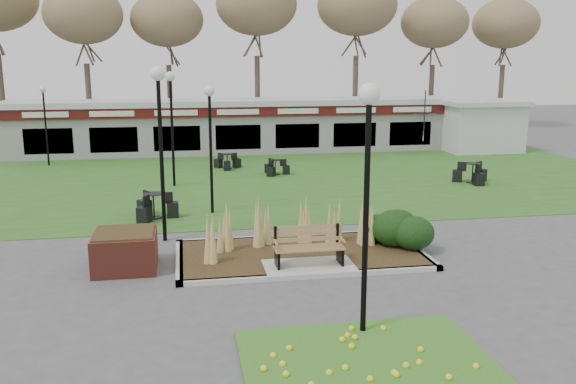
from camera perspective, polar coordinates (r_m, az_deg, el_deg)
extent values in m
plane|color=#515154|center=(14.84, 2.08, -7.49)|extent=(100.00, 100.00, 0.00)
cube|color=#325D1D|center=(26.30, -3.32, 1.27)|extent=(34.00, 16.00, 0.02)
cube|color=#2E651D|center=(10.74, 7.35, -15.43)|extent=(4.20, 3.00, 0.08)
cube|color=black|center=(15.93, 1.19, -5.85)|extent=(6.22, 3.22, 0.12)
cube|color=#B7B7B2|center=(14.44, 2.43, -7.81)|extent=(6.40, 0.18, 0.12)
cube|color=#B7B7B2|center=(17.44, 0.17, -4.24)|extent=(6.40, 0.18, 0.12)
cube|color=#B7B7B2|center=(15.66, -10.12, -6.37)|extent=(0.18, 3.40, 0.12)
cube|color=#B7B7B2|center=(16.78, 11.71, -5.17)|extent=(0.18, 3.40, 0.12)
cube|color=#B7B7B2|center=(14.96, 1.97, -7.07)|extent=(2.20, 1.20, 0.13)
cone|color=tan|center=(15.89, -5.83, -3.57)|extent=(0.36, 0.36, 1.15)
cone|color=tan|center=(16.37, -2.44, -3.05)|extent=(0.36, 0.36, 1.15)
cone|color=tan|center=(16.73, 1.22, -2.70)|extent=(0.36, 0.36, 1.15)
cone|color=tan|center=(16.73, 4.38, -2.73)|extent=(0.36, 0.36, 1.15)
cone|color=tan|center=(16.57, 7.40, -2.95)|extent=(0.36, 0.36, 1.15)
cone|color=tan|center=(15.10, -7.51, -4.47)|extent=(0.36, 0.36, 1.15)
ellipsoid|color=black|center=(16.64, 9.90, -3.35)|extent=(1.21, 1.10, 0.99)
ellipsoid|color=black|center=(16.43, 11.68, -3.78)|extent=(1.10, 1.00, 0.90)
ellipsoid|color=black|center=(17.21, 10.28, -3.05)|extent=(1.06, 0.96, 0.86)
ellipsoid|color=black|center=(17.03, 8.37, -3.33)|extent=(0.92, 0.84, 0.76)
cube|color=olive|center=(14.80, 1.98, -5.26)|extent=(1.70, 0.57, 0.04)
cube|color=olive|center=(15.01, 1.75, -3.89)|extent=(1.70, 0.13, 0.44)
cube|color=black|center=(14.73, -1.01, -6.23)|extent=(0.06, 0.55, 0.42)
cube|color=black|center=(15.04, 4.90, -5.89)|extent=(0.06, 0.55, 0.42)
cube|color=black|center=(14.88, -1.20, -4.15)|extent=(0.06, 0.06, 0.50)
cube|color=black|center=(15.18, 4.64, -3.86)|extent=(0.06, 0.06, 0.50)
cube|color=olive|center=(14.59, -1.16, -4.77)|extent=(0.05, 0.50, 0.04)
cube|color=olive|center=(14.91, 5.10, -4.44)|extent=(0.05, 0.50, 0.04)
cube|color=brown|center=(15.42, -14.99, -5.38)|extent=(1.50, 1.50, 0.90)
cube|color=black|center=(15.29, -15.09, -3.70)|extent=(1.40, 1.40, 0.06)
cube|color=gray|center=(33.99, -4.92, 5.94)|extent=(24.00, 3.00, 2.60)
cube|color=#4B1110|center=(32.35, -4.71, 7.49)|extent=(24.00, 0.18, 0.55)
cube|color=silver|center=(33.86, -4.96, 8.38)|extent=(24.60, 3.40, 0.30)
cube|color=silver|center=(32.24, -4.69, 7.48)|extent=(22.00, 0.02, 0.28)
cube|color=black|center=(32.59, -4.68, 5.14)|extent=(22.00, 0.10, 1.30)
cube|color=silver|center=(35.86, 17.53, 5.75)|extent=(4.00, 3.00, 2.60)
cube|color=silver|center=(35.74, 17.67, 7.98)|extent=(4.40, 3.40, 0.25)
cylinder|color=#47382B|center=(42.17, -18.35, 8.34)|extent=(0.36, 0.36, 5.17)
ellipsoid|color=olive|center=(42.24, -18.90, 16.22)|extent=(5.24, 5.24, 3.93)
cylinder|color=#47382B|center=(41.73, -10.09, 8.74)|extent=(0.36, 0.36, 5.17)
ellipsoid|color=olive|center=(41.80, -10.40, 16.70)|extent=(5.24, 5.24, 3.93)
cylinder|color=#47382B|center=(42.15, -1.81, 8.95)|extent=(0.36, 0.36, 5.17)
ellipsoid|color=olive|center=(42.21, -1.87, 16.84)|extent=(5.24, 5.24, 3.93)
cylinder|color=#47382B|center=(43.40, 6.15, 8.98)|extent=(0.36, 0.36, 5.17)
ellipsoid|color=olive|center=(43.46, 6.34, 16.65)|extent=(5.24, 5.24, 3.93)
cylinder|color=#47382B|center=(45.42, 13.54, 8.86)|extent=(0.36, 0.36, 5.17)
ellipsoid|color=olive|center=(45.48, 13.92, 16.18)|extent=(5.24, 5.24, 3.93)
cylinder|color=#47382B|center=(48.10, 20.19, 8.62)|extent=(0.36, 0.36, 5.17)
ellipsoid|color=olive|center=(48.16, 20.72, 15.52)|extent=(5.24, 5.24, 3.93)
cylinder|color=black|center=(17.18, -11.74, 2.71)|extent=(0.11, 0.11, 4.48)
sphere|color=white|center=(16.95, -12.10, 10.80)|extent=(0.40, 0.40, 0.40)
cylinder|color=black|center=(11.03, 7.28, -2.96)|extent=(0.11, 0.11, 4.27)
sphere|color=white|center=(10.66, 7.62, 9.10)|extent=(0.38, 0.38, 0.38)
cylinder|color=black|center=(20.14, -7.22, 3.40)|extent=(0.10, 0.10, 3.89)
sphere|color=white|center=(19.93, -7.39, 9.37)|extent=(0.35, 0.35, 0.35)
cylinder|color=black|center=(24.81, -10.77, 5.32)|extent=(0.11, 0.11, 4.22)
sphere|color=white|center=(24.65, -10.98, 10.58)|extent=(0.38, 0.38, 0.38)
cylinder|color=black|center=(31.49, -21.70, 5.47)|extent=(0.09, 0.09, 3.52)
sphere|color=white|center=(31.35, -21.98, 8.92)|extent=(0.32, 0.32, 0.32)
cylinder|color=black|center=(20.13, -12.41, -2.35)|extent=(0.48, 0.48, 0.03)
cylinder|color=black|center=(20.04, -12.46, -1.28)|extent=(0.05, 0.05, 0.78)
cylinder|color=black|center=(19.95, -12.51, -0.16)|extent=(0.65, 0.65, 0.03)
cube|color=black|center=(20.08, -10.74, -1.63)|extent=(0.38, 0.38, 0.50)
cube|color=black|center=(20.58, -13.27, -1.40)|extent=(0.51, 0.51, 0.50)
cube|color=black|center=(19.58, -13.30, -2.10)|extent=(0.50, 0.50, 0.50)
cylinder|color=black|center=(28.77, -5.68, 2.23)|extent=(0.40, 0.40, 0.03)
cylinder|color=black|center=(28.72, -5.70, 2.87)|extent=(0.05, 0.05, 0.66)
cylinder|color=black|center=(28.67, -5.71, 3.54)|extent=(0.55, 0.55, 0.02)
cube|color=black|center=(28.98, -4.81, 2.72)|extent=(0.41, 0.41, 0.42)
cube|color=black|center=(29.01, -6.54, 2.69)|extent=(0.44, 0.44, 0.42)
cube|color=black|center=(28.24, -5.72, 2.45)|extent=(0.34, 0.34, 0.42)
cylinder|color=black|center=(26.46, 16.83, 0.88)|extent=(0.48, 0.48, 0.03)
cylinder|color=black|center=(26.39, 16.88, 1.71)|extent=(0.05, 0.05, 0.79)
cylinder|color=black|center=(26.32, 16.93, 2.58)|extent=(0.66, 0.66, 0.03)
cube|color=black|center=(26.91, 17.58, 1.53)|extent=(0.51, 0.51, 0.50)
cube|color=black|center=(26.46, 15.56, 1.48)|extent=(0.51, 0.51, 0.50)
cube|color=black|center=(25.88, 17.43, 1.13)|extent=(0.38, 0.38, 0.50)
cylinder|color=black|center=(27.14, -1.19, 1.68)|extent=(0.39, 0.39, 0.03)
cylinder|color=black|center=(27.09, -1.19, 2.33)|extent=(0.04, 0.04, 0.63)
cylinder|color=black|center=(27.03, -1.19, 3.01)|extent=(0.53, 0.53, 0.02)
cube|color=black|center=(27.16, -0.17, 2.10)|extent=(0.31, 0.31, 0.41)
cube|color=black|center=(27.50, -1.78, 2.22)|extent=(0.40, 0.40, 0.41)
cube|color=black|center=(26.68, -1.61, 1.91)|extent=(0.41, 0.41, 0.41)
cylinder|color=black|center=(34.49, 12.58, 5.45)|extent=(0.06, 0.06, 2.20)
imported|color=#2E66A3|center=(34.45, 12.60, 6.04)|extent=(2.25, 2.28, 1.68)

